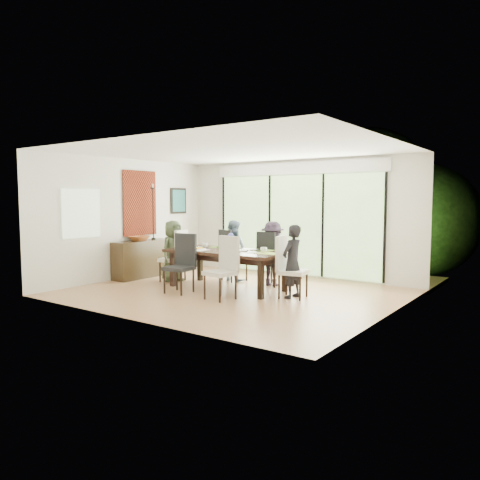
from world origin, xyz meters
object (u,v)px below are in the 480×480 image
Objects in this scene: cup_b at (230,249)px; chair_right_end at (293,267)px; chair_left_end at (172,255)px; table_top at (227,252)px; laptop at (192,247)px; cup_a at (205,245)px; chair_near_right at (220,268)px; cup_c at (264,250)px; person_right_end at (292,261)px; person_far_right at (273,254)px; vase at (231,247)px; person_far_left at (234,251)px; person_left_end at (173,251)px; sideboard at (143,259)px; chair_far_right at (273,258)px; chair_far_left at (234,255)px; bowl at (139,238)px; chair_near_left at (179,263)px.

chair_right_end is at bearing 4.24° from cup_b.
chair_right_end is (3.00, 0.00, 0.00)m from chair_left_end.
chair_right_end is (1.50, 0.00, -0.18)m from table_top.
laptop reaches higher than table_top.
cup_a is 0.89m from cup_b.
chair_near_right is 1.05m from cup_c.
cup_c is (-0.68, 0.10, 0.16)m from person_right_end.
table_top is 1.86× the size of person_right_end.
person_far_right is 0.94m from vase.
person_left_end is at bearing 47.95° from person_far_left.
person_left_end is 1.00× the size of person_far_right.
chair_left_end is 0.76× the size of sideboard.
chair_far_right reaches higher than table_top.
vase is at bearing 142.88° from chair_far_left.
cup_b is 2.61m from sideboard.
person_far_right reaches higher than laptop.
chair_near_right is at bearing -44.87° from person_right_end.
sideboard is 0.49m from bowl.
sideboard is at bearing 149.72° from chair_near_left.
chair_far_left is at bearing 41.40° from laptop.
chair_right_end is 2.36m from laptop.
vase is 1.20× the size of cup_b.
person_far_left is 1.00× the size of person_far_right.
chair_right_end is 1.00× the size of chair_near_right.
laptop is (-1.40, -0.95, 0.22)m from chair_far_right.
cup_a is 0.09× the size of sideboard.
chair_right_end is 8.87× the size of cup_a.
person_left_end is 10.40× the size of cup_a.
chair_far_left is at bearing 82.11° from chair_near_left.
laptop is at bearing -173.29° from table_top.
person_right_end is 2.19m from cup_a.
chair_near_left is at bearing -24.05° from sideboard.
chair_left_end is 1.34m from person_far_left.
chair_right_end is at bearing -23.33° from laptop.
chair_left_end is 1.00× the size of chair_near_right.
person_right_end is 2.34m from laptop.
sideboard is at bearing 177.95° from cup_b.
chair_left_end is 0.85m from cup_a.
bowl is at bearing 154.51° from laptop.
chair_left_end is 11.00× the size of cup_b.
cup_b is at bearing 122.75° from chair_near_right.
chair_right_end is 3.33× the size of laptop.
chair_right_end is 2.12m from person_far_left.
chair_right_end is 0.10m from person_right_end.
laptop is (-0.40, -0.93, 0.12)m from person_far_left.
cup_b is (0.60, -0.93, 0.16)m from person_far_left.
vase is (-1.43, 0.05, 0.17)m from person_right_end.
cup_b is at bearing -25.77° from laptop.
cup_b reaches higher than laptop.
chair_far_right reaches higher than cup_b.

